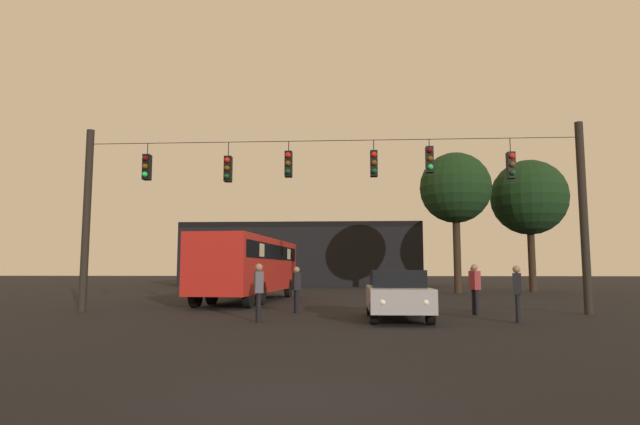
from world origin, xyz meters
name	(u,v)px	position (x,y,z in m)	size (l,w,h in m)	color
ground_plane	(337,295)	(0.00, 24.50, 0.00)	(168.00, 168.00, 0.00)	black
overhead_signal_span	(328,198)	(0.00, 12.14, 4.11)	(18.21, 0.44, 6.77)	black
city_bus	(250,262)	(-4.07, 18.57, 1.87)	(3.31, 11.16, 3.00)	#B21E19
car_near_right	(397,294)	(2.24, 9.97, 0.80)	(1.81, 4.34, 1.52)	#99999E
pedestrian_crossing_left	(259,289)	(-1.93, 8.98, 0.97)	(0.34, 0.42, 1.71)	black
pedestrian_crossing_center	(517,290)	(5.65, 9.17, 0.94)	(0.34, 0.41, 1.66)	black
pedestrian_crossing_right	(475,286)	(5.03, 11.72, 0.98)	(0.36, 0.42, 1.72)	black
pedestrian_near_bus	(297,287)	(-1.13, 12.12, 0.92)	(0.34, 0.42, 1.63)	black
pedestrian_trailing	(474,286)	(5.34, 13.22, 0.93)	(0.36, 0.42, 1.65)	black
corner_building	(303,255)	(-3.78, 43.88, 2.88)	(21.85, 9.09, 5.76)	black
tree_left_silhouette	(455,188)	(7.73, 27.86, 6.83)	(4.65, 4.65, 9.21)	#2D2116
tree_behind_building	(529,198)	(13.26, 30.20, 6.49)	(5.22, 5.22, 9.13)	#2D2116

